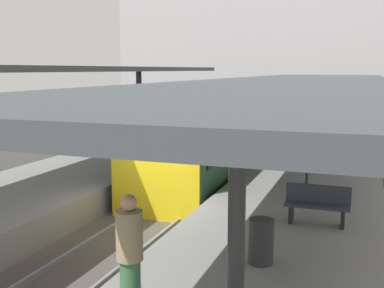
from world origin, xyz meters
name	(u,v)px	position (x,y,z in m)	size (l,w,h in m)	color
ground_plane	(142,237)	(0.00, 0.00, 0.00)	(80.00, 80.00, 0.00)	#383835
platform_left	(23,205)	(-3.80, 0.00, 0.50)	(4.40, 28.00, 1.00)	gray
platform_right	(288,235)	(3.80, 0.00, 0.50)	(4.40, 28.00, 1.00)	gray
track_ballast	(142,233)	(0.00, 0.00, 0.10)	(3.20, 28.00, 0.20)	#4C4742
rail_near_side	(118,224)	(-0.72, 0.00, 0.27)	(0.08, 28.00, 0.14)	slate
rail_far_side	(167,230)	(0.72, 0.00, 0.27)	(0.08, 28.00, 0.14)	slate
commuter_train	(216,139)	(0.00, 6.59, 1.73)	(2.78, 11.61, 3.10)	#2D5633
canopy_left	(47,70)	(-3.80, 1.40, 4.34)	(4.18, 21.00, 3.47)	#333335
canopy_right	(300,84)	(3.80, 1.40, 4.02)	(4.18, 21.00, 3.14)	#333335
platform_bench	(317,203)	(4.49, -0.46, 1.46)	(1.40, 0.41, 0.86)	black
platform_sign	(308,134)	(3.95, 2.25, 2.62)	(0.90, 0.08, 2.21)	#262628
litter_bin	(261,241)	(3.77, -3.02, 1.40)	(0.44, 0.44, 0.80)	#2D2D30
passenger_near_bench	(130,257)	(2.52, -5.57, 1.92)	(0.36, 0.36, 1.77)	#386B3D
station_building_backdrop	(268,52)	(-0.63, 20.00, 5.50)	(18.00, 6.00, 11.00)	#B7B2B7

